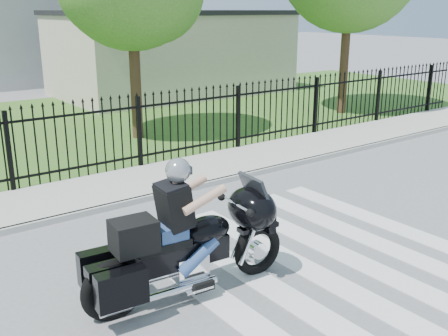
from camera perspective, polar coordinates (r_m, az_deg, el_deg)
ground at (r=8.43m, az=10.79°, el=-9.90°), size 120.00×120.00×0.00m
crosswalk at (r=8.43m, az=10.80°, el=-9.86°), size 5.00×5.50×0.01m
sidewalk at (r=12.06m, az=-6.80°, el=-1.05°), size 40.00×2.00×0.12m
curb at (r=11.25m, az=-4.24°, el=-2.32°), size 40.00×0.12×0.12m
grass_strip at (r=18.30m, az=-17.89°, el=4.29°), size 40.00×12.00×0.02m
iron_fence at (r=12.69m, az=-9.20°, el=3.70°), size 26.00×0.04×1.80m
building_low at (r=24.59m, az=-5.66°, el=12.18°), size 10.00×6.00×3.50m
building_low_roof at (r=24.51m, az=-5.79°, el=16.49°), size 10.20×6.20×0.20m
motorcycle_rider at (r=7.04m, az=-4.38°, el=-7.83°), size 3.03×1.09×2.00m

